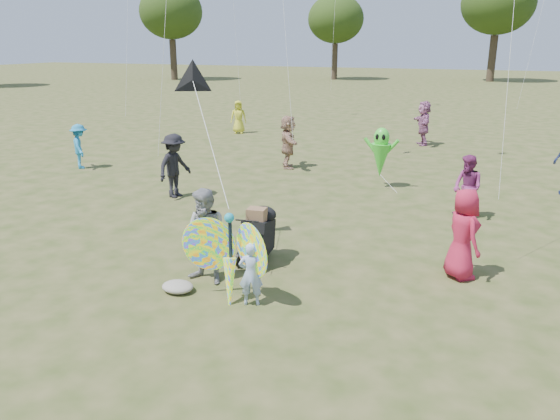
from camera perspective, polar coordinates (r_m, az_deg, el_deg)
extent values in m
plane|color=#51592B|center=(9.05, -2.39, -9.45)|extent=(160.00, 160.00, 0.00)
imported|color=#99B0D9|center=(8.72, -3.07, -6.70)|extent=(0.45, 0.37, 1.06)
imported|color=gray|center=(9.46, -7.70, -2.81)|extent=(0.90, 0.74, 1.69)
ellipsoid|color=gray|center=(9.47, -10.64, -7.88)|extent=(0.55, 0.45, 0.18)
imported|color=#B11C3A|center=(10.12, 18.58, -2.38)|extent=(0.88, 0.95, 1.64)
imported|color=black|center=(14.92, -10.96, 4.55)|extent=(0.84, 1.21, 1.72)
imported|color=tan|center=(18.16, 0.85, 7.14)|extent=(1.14, 1.68, 1.74)
imported|color=#802A64|center=(13.58, 19.00, 2.25)|extent=(0.93, 0.94, 1.53)
imported|color=gold|center=(25.33, -4.36, 9.67)|extent=(0.84, 0.70, 1.48)
imported|color=#2181B8|center=(19.27, -20.18, 6.26)|extent=(1.05, 1.06, 1.47)
imported|color=#9D5A86|center=(23.03, 14.77, 8.78)|extent=(1.05, 1.73, 1.78)
cube|color=black|center=(10.34, -2.30, -2.61)|extent=(0.55, 0.90, 0.71)
cube|color=black|center=(10.46, -2.28, -4.31)|extent=(0.49, 0.73, 0.10)
ellipsoid|color=black|center=(10.45, -1.76, -0.48)|extent=(0.51, 0.45, 0.33)
cylinder|color=black|center=(10.29, -4.30, -5.15)|extent=(0.08, 0.30, 0.30)
cylinder|color=black|center=(10.10, -1.83, -5.55)|extent=(0.08, 0.30, 0.30)
cylinder|color=black|center=(10.89, -1.31, -4.04)|extent=(0.07, 0.22, 0.22)
cylinder|color=black|center=(9.79, -3.47, -1.13)|extent=(0.44, 0.08, 0.03)
cube|color=#8D6544|center=(10.17, -2.44, -0.53)|extent=(0.37, 0.32, 0.26)
ellipsoid|color=#FD285C|center=(8.96, -7.42, -3.57)|extent=(0.98, 0.71, 1.24)
ellipsoid|color=#FD285C|center=(8.64, -2.99, -4.27)|extent=(0.98, 0.71, 1.24)
cylinder|color=black|center=(8.83, -5.18, -4.18)|extent=(0.06, 0.06, 1.00)
cone|color=#FD285C|center=(8.88, -5.29, -7.89)|extent=(0.36, 0.49, 0.93)
sphere|color=teal|center=(8.63, -5.34, -0.82)|extent=(0.16, 0.16, 0.16)
cone|color=black|center=(10.97, -9.11, 13.24)|extent=(0.89, 0.62, 0.81)
cylinder|color=silver|center=(10.01, -7.37, 7.24)|extent=(1.56, 1.63, 1.99)
cone|color=green|center=(15.89, 10.44, 5.13)|extent=(0.56, 0.56, 0.95)
ellipsoid|color=green|center=(15.77, 10.57, 7.43)|extent=(0.44, 0.39, 0.57)
ellipsoid|color=black|center=(15.61, 10.12, 7.54)|extent=(0.10, 0.05, 0.17)
ellipsoid|color=black|center=(15.57, 10.77, 7.49)|extent=(0.10, 0.05, 0.17)
cylinder|color=green|center=(15.88, 9.45, 6.64)|extent=(0.43, 0.10, 0.49)
cylinder|color=green|center=(15.76, 11.59, 6.44)|extent=(0.43, 0.10, 0.49)
cylinder|color=silver|center=(15.78, 11.24, 2.76)|extent=(0.61, 0.41, 0.41)
cylinder|color=#3A2D21|center=(62.10, -11.06, 15.15)|extent=(0.70, 0.70, 4.20)
ellipsoid|color=#2B4214|center=(62.14, -11.34, 19.66)|extent=(6.60, 6.60, 5.61)
cylinder|color=#3A2D21|center=(61.88, 5.72, 15.17)|extent=(0.63, 0.63, 3.78)
ellipsoid|color=#2B4214|center=(61.88, 5.85, 19.25)|extent=(5.94, 5.94, 5.05)
cylinder|color=#3A2D21|center=(62.40, 21.28, 14.53)|extent=(0.77, 0.77, 4.62)
ellipsoid|color=#2B4214|center=(62.48, 21.85, 19.45)|extent=(7.26, 7.26, 6.17)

